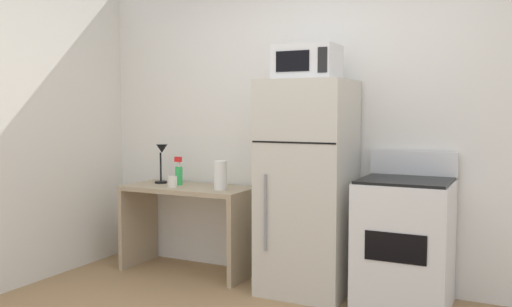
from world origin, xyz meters
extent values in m
cube|color=white|center=(0.00, 1.70, 1.30)|extent=(5.00, 0.10, 2.60)
cube|color=tan|center=(-1.19, 1.37, 0.73)|extent=(1.13, 0.52, 0.04)
cube|color=tan|center=(-1.74, 1.37, 0.35)|extent=(0.04, 0.52, 0.71)
cube|color=tan|center=(-0.65, 1.37, 0.35)|extent=(0.04, 0.52, 0.71)
cylinder|color=black|center=(-1.53, 1.43, 0.76)|extent=(0.11, 0.11, 0.02)
cylinder|color=black|center=(-1.53, 1.43, 0.90)|extent=(0.02, 0.02, 0.26)
cone|color=black|center=(-1.50, 1.41, 1.07)|extent=(0.10, 0.10, 0.08)
cylinder|color=white|center=(-1.28, 1.26, 0.80)|extent=(0.08, 0.08, 0.09)
cylinder|color=white|center=(-0.84, 1.32, 0.87)|extent=(0.11, 0.11, 0.24)
cylinder|color=green|center=(-1.32, 1.41, 0.83)|extent=(0.06, 0.06, 0.16)
cylinder|color=white|center=(-1.32, 1.41, 0.93)|extent=(0.02, 0.02, 0.04)
cube|color=red|center=(-1.32, 1.40, 0.98)|extent=(0.06, 0.03, 0.04)
cube|color=beige|center=(-0.08, 1.33, 0.82)|extent=(0.66, 0.60, 1.63)
cube|color=black|center=(-0.08, 1.03, 1.18)|extent=(0.64, 0.00, 0.01)
cylinder|color=gray|center=(-0.29, 1.02, 0.65)|extent=(0.02, 0.02, 0.57)
cube|color=silver|center=(-0.08, 1.31, 1.76)|extent=(0.46, 0.34, 0.26)
cube|color=black|center=(-0.13, 1.14, 1.76)|extent=(0.26, 0.01, 0.15)
cube|color=black|center=(0.10, 1.14, 1.76)|extent=(0.07, 0.01, 0.18)
cube|color=white|center=(0.66, 1.33, 0.45)|extent=(0.64, 0.60, 0.90)
cube|color=black|center=(0.66, 1.33, 0.91)|extent=(0.61, 0.58, 0.02)
cube|color=white|center=(0.66, 1.61, 1.01)|extent=(0.64, 0.04, 0.18)
cube|color=black|center=(0.66, 1.03, 0.50)|extent=(0.41, 0.01, 0.20)
camera|label=1|loc=(1.40, -2.54, 1.39)|focal=38.00mm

